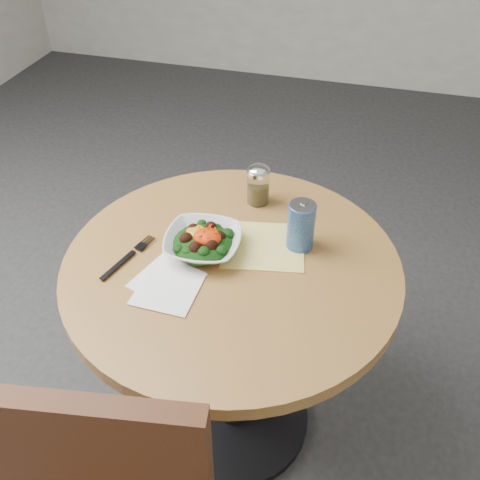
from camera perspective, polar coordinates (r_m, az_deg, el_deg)
The scene contains 8 objects.
ground at distance 2.00m, azimuth -0.68°, elevation -18.40°, with size 6.00×6.00×0.00m, color #2A2A2C.
table at distance 1.56m, azimuth -0.83°, elevation -7.63°, with size 0.90×0.90×0.75m.
cloth_napkin at distance 1.47m, azimuth 2.51°, elevation -0.60°, with size 0.22×0.20×0.00m, color #E0BA0B.
paper_napkins at distance 1.36m, azimuth -7.77°, elevation -4.76°, with size 0.19×0.20×0.00m.
salad_bowl at distance 1.44m, azimuth -3.96°, elevation -0.24°, with size 0.22×0.22×0.08m.
fork at distance 1.46m, azimuth -11.69°, elevation -1.65°, with size 0.08×0.20×0.00m.
spice_shaker at distance 1.59m, azimuth 1.95°, elevation 5.91°, with size 0.07×0.07×0.13m.
beverage_can at distance 1.43m, azimuth 6.52°, elevation 1.53°, with size 0.07×0.07×0.14m.
Camera 1 is at (0.30, -1.01, 1.70)m, focal length 40.00 mm.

